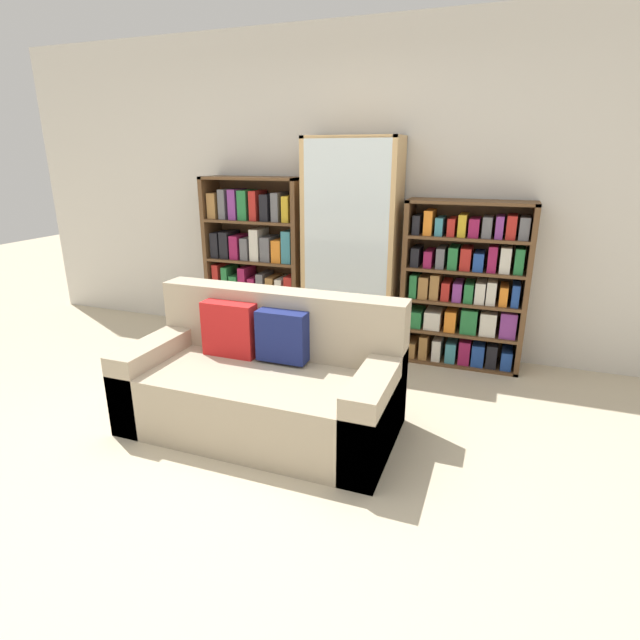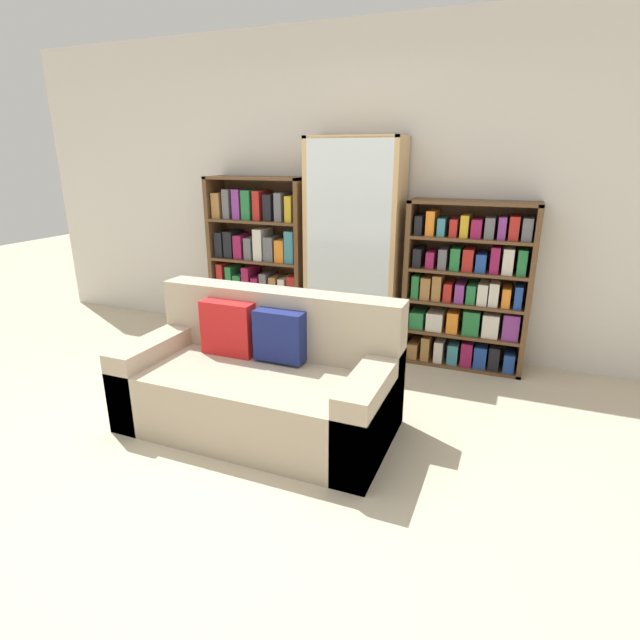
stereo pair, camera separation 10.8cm
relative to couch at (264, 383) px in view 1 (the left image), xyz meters
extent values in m
plane|color=beige|center=(0.05, -0.57, -0.29)|extent=(16.00, 16.00, 0.00)
cube|color=beige|center=(0.05, 1.70, 1.06)|extent=(6.87, 0.06, 2.70)
cube|color=tan|center=(0.00, -0.06, -0.09)|extent=(1.68, 0.83, 0.40)
cube|color=tan|center=(0.00, 0.26, 0.33)|extent=(1.68, 0.20, 0.43)
cube|color=tan|center=(-0.74, -0.06, -0.03)|extent=(0.20, 0.83, 0.52)
cube|color=tan|center=(0.74, -0.06, -0.03)|extent=(0.20, 0.83, 0.52)
cube|color=red|center=(-0.29, 0.10, 0.29)|extent=(0.36, 0.12, 0.36)
cube|color=navy|center=(0.09, 0.10, 0.29)|extent=(0.32, 0.12, 0.32)
cube|color=brown|center=(-1.26, 1.49, 0.45)|extent=(0.04, 0.32, 1.49)
cube|color=brown|center=(-0.37, 1.49, 0.45)|extent=(0.04, 0.32, 1.49)
cube|color=brown|center=(-0.82, 1.49, 1.18)|extent=(0.94, 0.32, 0.02)
cube|color=brown|center=(-0.82, 1.49, -0.28)|extent=(0.94, 0.32, 0.02)
cube|color=brown|center=(-0.82, 1.65, 0.45)|extent=(0.94, 0.01, 1.49)
cube|color=brown|center=(-0.82, 1.49, 0.09)|extent=(0.86, 0.32, 0.02)
cube|color=brown|center=(-0.82, 1.49, 0.45)|extent=(0.86, 0.32, 0.02)
cube|color=brown|center=(-0.82, 1.49, 0.81)|extent=(0.86, 0.32, 0.02)
cube|color=#7A3384|center=(-1.15, 1.48, -0.15)|extent=(0.11, 0.24, 0.23)
cube|color=#1E4293|center=(-0.98, 1.48, -0.17)|extent=(0.11, 0.24, 0.19)
cube|color=black|center=(-0.81, 1.48, -0.13)|extent=(0.10, 0.24, 0.27)
cube|color=#8E1947|center=(-0.65, 1.48, -0.13)|extent=(0.13, 0.24, 0.27)
cube|color=#7A3384|center=(-0.48, 1.48, -0.15)|extent=(0.13, 0.24, 0.23)
cube|color=#AD231E|center=(-1.19, 1.48, 0.25)|extent=(0.06, 0.24, 0.29)
cube|color=#237038|center=(-1.09, 1.48, 0.24)|extent=(0.06, 0.24, 0.28)
cube|color=#237038|center=(-1.00, 1.48, 0.20)|extent=(0.08, 0.24, 0.20)
cube|color=#8E1947|center=(-0.91, 1.48, 0.25)|extent=(0.07, 0.24, 0.28)
cube|color=#8E1947|center=(-0.81, 1.48, 0.20)|extent=(0.07, 0.24, 0.19)
cube|color=#5B5B60|center=(-0.72, 1.48, 0.22)|extent=(0.07, 0.24, 0.24)
cube|color=olive|center=(-0.63, 1.48, 0.21)|extent=(0.07, 0.24, 0.22)
cube|color=beige|center=(-0.54, 1.48, 0.21)|extent=(0.06, 0.24, 0.21)
cube|color=#AD231E|center=(-0.44, 1.48, 0.22)|extent=(0.08, 0.24, 0.24)
cube|color=black|center=(-1.18, 1.48, 0.58)|extent=(0.08, 0.24, 0.23)
cube|color=black|center=(-1.08, 1.48, 0.59)|extent=(0.09, 0.24, 0.24)
cube|color=#8E1947|center=(-0.97, 1.48, 0.57)|extent=(0.08, 0.24, 0.21)
cube|color=#5B5B60|center=(-0.87, 1.48, 0.56)|extent=(0.07, 0.24, 0.20)
cube|color=beige|center=(-0.77, 1.48, 0.60)|extent=(0.09, 0.24, 0.28)
cube|color=#5B5B60|center=(-0.66, 1.48, 0.57)|extent=(0.09, 0.24, 0.22)
cube|color=orange|center=(-0.55, 1.48, 0.56)|extent=(0.09, 0.24, 0.20)
cube|color=teal|center=(-0.45, 1.48, 0.60)|extent=(0.09, 0.24, 0.28)
cube|color=olive|center=(-1.18, 1.48, 0.94)|extent=(0.08, 0.24, 0.23)
cube|color=#5B5B60|center=(-1.07, 1.48, 0.95)|extent=(0.07, 0.24, 0.26)
cube|color=#7A3384|center=(-0.97, 1.48, 0.95)|extent=(0.08, 0.24, 0.26)
cube|color=#237038|center=(-0.87, 1.48, 0.95)|extent=(0.09, 0.24, 0.26)
cube|color=#AD231E|center=(-0.76, 1.48, 0.95)|extent=(0.07, 0.24, 0.26)
cube|color=black|center=(-0.65, 1.48, 0.94)|extent=(0.08, 0.24, 0.23)
cube|color=#5B5B60|center=(-0.55, 1.48, 0.95)|extent=(0.07, 0.24, 0.24)
cube|color=gold|center=(-0.45, 1.48, 0.93)|extent=(0.06, 0.24, 0.22)
cube|color=tan|center=(-0.26, 1.47, 0.62)|extent=(0.04, 0.36, 1.82)
cube|color=tan|center=(0.49, 1.47, 0.62)|extent=(0.04, 0.36, 1.82)
cube|color=tan|center=(0.11, 1.47, 1.51)|extent=(0.79, 0.36, 0.02)
cube|color=tan|center=(0.11, 1.47, -0.28)|extent=(0.79, 0.36, 0.02)
cube|color=tan|center=(0.11, 1.65, 0.62)|extent=(0.79, 0.01, 1.82)
cube|color=silver|center=(0.11, 1.30, 0.62)|extent=(0.71, 0.01, 1.79)
cube|color=tan|center=(0.11, 1.47, 0.03)|extent=(0.71, 0.32, 0.02)
cube|color=tan|center=(0.11, 1.47, 0.32)|extent=(0.71, 0.32, 0.02)
cube|color=tan|center=(0.11, 1.47, 0.62)|extent=(0.71, 0.32, 0.02)
cube|color=tan|center=(0.11, 1.47, 0.91)|extent=(0.71, 0.32, 0.02)
cube|color=tan|center=(0.11, 1.47, 1.21)|extent=(0.71, 0.32, 0.02)
cylinder|color=silver|center=(-0.14, 1.45, -0.23)|extent=(0.01, 0.01, 0.08)
cone|color=silver|center=(-0.14, 1.45, -0.13)|extent=(0.09, 0.09, 0.10)
cylinder|color=silver|center=(0.03, 1.48, -0.23)|extent=(0.01, 0.01, 0.08)
cone|color=silver|center=(0.03, 1.48, -0.13)|extent=(0.09, 0.09, 0.10)
cylinder|color=silver|center=(0.20, 1.48, -0.23)|extent=(0.01, 0.01, 0.08)
cone|color=silver|center=(0.20, 1.48, -0.13)|extent=(0.09, 0.09, 0.10)
cylinder|color=silver|center=(0.37, 1.49, -0.23)|extent=(0.01, 0.01, 0.08)
cone|color=silver|center=(0.37, 1.49, -0.13)|extent=(0.09, 0.09, 0.10)
cylinder|color=silver|center=(-0.16, 1.47, 0.07)|extent=(0.01, 0.01, 0.06)
cone|color=silver|center=(-0.16, 1.47, 0.14)|extent=(0.09, 0.09, 0.08)
cylinder|color=silver|center=(-0.02, 1.48, 0.07)|extent=(0.01, 0.01, 0.06)
cone|color=silver|center=(-0.02, 1.48, 0.14)|extent=(0.09, 0.09, 0.08)
cylinder|color=silver|center=(0.11, 1.49, 0.07)|extent=(0.01, 0.01, 0.06)
cone|color=silver|center=(0.11, 1.49, 0.14)|extent=(0.09, 0.09, 0.08)
cylinder|color=silver|center=(0.25, 1.45, 0.07)|extent=(0.01, 0.01, 0.06)
cone|color=silver|center=(0.25, 1.45, 0.14)|extent=(0.09, 0.09, 0.08)
cylinder|color=silver|center=(0.38, 1.48, 0.07)|extent=(0.01, 0.01, 0.06)
cone|color=silver|center=(0.38, 1.48, 0.14)|extent=(0.09, 0.09, 0.08)
cylinder|color=silver|center=(-0.16, 1.46, 0.37)|extent=(0.01, 0.01, 0.06)
cone|color=silver|center=(-0.16, 1.46, 0.44)|extent=(0.09, 0.09, 0.08)
cylinder|color=silver|center=(-0.02, 1.47, 0.37)|extent=(0.01, 0.01, 0.06)
cone|color=silver|center=(-0.02, 1.47, 0.44)|extent=(0.09, 0.09, 0.08)
cylinder|color=silver|center=(0.11, 1.48, 0.37)|extent=(0.01, 0.01, 0.06)
cone|color=silver|center=(0.11, 1.48, 0.44)|extent=(0.09, 0.09, 0.08)
cylinder|color=silver|center=(0.25, 1.46, 0.37)|extent=(0.01, 0.01, 0.06)
cone|color=silver|center=(0.25, 1.46, 0.44)|extent=(0.09, 0.09, 0.08)
cylinder|color=silver|center=(0.38, 1.46, 0.37)|extent=(0.01, 0.01, 0.06)
cone|color=silver|center=(0.38, 1.46, 0.44)|extent=(0.09, 0.09, 0.08)
cylinder|color=silver|center=(-0.16, 1.46, 0.67)|extent=(0.01, 0.01, 0.08)
cone|color=silver|center=(-0.16, 1.46, 0.76)|extent=(0.09, 0.09, 0.10)
cylinder|color=silver|center=(-0.02, 1.47, 0.67)|extent=(0.01, 0.01, 0.08)
cone|color=silver|center=(-0.02, 1.47, 0.76)|extent=(0.09, 0.09, 0.10)
cylinder|color=silver|center=(0.11, 1.49, 0.67)|extent=(0.01, 0.01, 0.08)
cone|color=silver|center=(0.11, 1.49, 0.76)|extent=(0.09, 0.09, 0.10)
cylinder|color=silver|center=(0.25, 1.45, 0.67)|extent=(0.01, 0.01, 0.08)
cone|color=silver|center=(0.25, 1.45, 0.76)|extent=(0.09, 0.09, 0.10)
cylinder|color=silver|center=(0.38, 1.47, 0.67)|extent=(0.01, 0.01, 0.08)
cone|color=silver|center=(0.38, 1.47, 0.76)|extent=(0.09, 0.09, 0.10)
cylinder|color=silver|center=(-0.17, 1.49, 0.97)|extent=(0.01, 0.01, 0.09)
cone|color=silver|center=(-0.17, 1.49, 1.06)|extent=(0.08, 0.08, 0.11)
cylinder|color=silver|center=(-0.05, 1.49, 0.97)|extent=(0.01, 0.01, 0.09)
cone|color=silver|center=(-0.05, 1.49, 1.06)|extent=(0.08, 0.08, 0.11)
cylinder|color=silver|center=(0.06, 1.47, 0.97)|extent=(0.01, 0.01, 0.09)
cone|color=silver|center=(0.06, 1.47, 1.06)|extent=(0.08, 0.08, 0.11)
cylinder|color=silver|center=(0.17, 1.48, 0.97)|extent=(0.01, 0.01, 0.09)
cone|color=silver|center=(0.17, 1.48, 1.06)|extent=(0.08, 0.08, 0.11)
cylinder|color=silver|center=(0.28, 1.47, 0.97)|extent=(0.01, 0.01, 0.09)
cone|color=silver|center=(0.28, 1.47, 1.06)|extent=(0.08, 0.08, 0.11)
cylinder|color=silver|center=(0.40, 1.48, 0.97)|extent=(0.01, 0.01, 0.09)
cone|color=silver|center=(0.40, 1.48, 1.06)|extent=(0.08, 0.08, 0.11)
cylinder|color=silver|center=(-0.17, 1.46, 1.26)|extent=(0.01, 0.01, 0.08)
cone|color=silver|center=(-0.17, 1.46, 1.35)|extent=(0.08, 0.08, 0.10)
cylinder|color=silver|center=(-0.05, 1.47, 1.26)|extent=(0.01, 0.01, 0.08)
cone|color=silver|center=(-0.05, 1.47, 1.35)|extent=(0.08, 0.08, 0.10)
cylinder|color=silver|center=(0.06, 1.49, 1.26)|extent=(0.01, 0.01, 0.08)
cone|color=silver|center=(0.06, 1.49, 1.35)|extent=(0.08, 0.08, 0.10)
cylinder|color=silver|center=(0.17, 1.49, 1.26)|extent=(0.01, 0.01, 0.08)
cone|color=silver|center=(0.17, 1.49, 1.35)|extent=(0.08, 0.08, 0.10)
cylinder|color=silver|center=(0.28, 1.48, 1.26)|extent=(0.01, 0.01, 0.08)
cone|color=silver|center=(0.28, 1.48, 1.35)|extent=(0.08, 0.08, 0.10)
cylinder|color=silver|center=(0.40, 1.49, 1.26)|extent=(0.01, 0.01, 0.08)
cone|color=silver|center=(0.40, 1.49, 1.35)|extent=(0.08, 0.08, 0.10)
cube|color=brown|center=(0.60, 1.49, 0.38)|extent=(0.04, 0.32, 1.34)
cube|color=brown|center=(1.53, 1.49, 0.38)|extent=(0.04, 0.32, 1.34)
cube|color=brown|center=(1.06, 1.49, 1.03)|extent=(0.97, 0.32, 0.02)
cube|color=brown|center=(1.06, 1.49, -0.28)|extent=(0.97, 0.32, 0.02)
cube|color=brown|center=(1.06, 1.65, 0.38)|extent=(0.97, 0.01, 1.34)
cube|color=brown|center=(1.06, 1.49, -0.01)|extent=(0.89, 0.32, 0.02)
cube|color=brown|center=(1.06, 1.49, 0.25)|extent=(0.89, 0.32, 0.02)
cube|color=brown|center=(1.06, 1.49, 0.51)|extent=(0.89, 0.32, 0.02)
cube|color=brown|center=(1.06, 1.49, 0.76)|extent=(0.89, 0.32, 0.02)
cube|color=olive|center=(0.68, 1.48, -0.20)|extent=(0.09, 0.24, 0.13)
cube|color=olive|center=(0.79, 1.48, -0.17)|extent=(0.07, 0.24, 0.20)
cube|color=beige|center=(0.90, 1.48, -0.18)|extent=(0.07, 0.24, 0.18)
cube|color=teal|center=(1.01, 1.48, -0.18)|extent=(0.08, 0.24, 0.17)
cube|color=#8E1947|center=(1.12, 1.48, -0.17)|extent=(0.09, 0.24, 0.20)
cube|color=#1E4293|center=(1.23, 1.48, -0.18)|extent=(0.10, 0.24, 0.18)
cube|color=black|center=(1.34, 1.48, -0.17)|extent=(0.08, 0.24, 0.19)
cube|color=#1E4293|center=(1.45, 1.48, -0.19)|extent=(0.08, 0.24, 0.15)
cube|color=#237038|center=(0.70, 1.48, 0.07)|extent=(0.11, 0.24, 0.14)
cube|color=beige|center=(0.85, 1.48, 0.08)|extent=(0.13, 0.24, 0.15)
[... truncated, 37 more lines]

